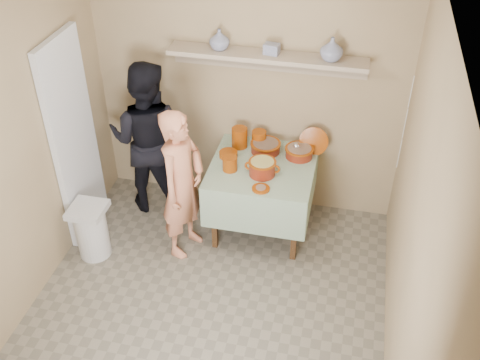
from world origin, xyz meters
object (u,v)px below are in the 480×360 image
(serving_table, at_px, (262,175))
(person_cook, at_px, (182,185))
(trash_bin, at_px, (92,230))
(cazuela_rice, at_px, (262,167))
(person_helper, at_px, (148,138))

(serving_table, bearing_deg, person_cook, -146.13)
(trash_bin, bearing_deg, cazuela_rice, 20.99)
(serving_table, height_order, trash_bin, serving_table)
(person_cook, xyz_separation_m, cazuela_rice, (0.67, 0.29, 0.10))
(person_cook, relative_size, trash_bin, 2.65)
(serving_table, distance_m, cazuela_rice, 0.25)
(person_helper, xyz_separation_m, cazuela_rice, (1.21, -0.29, 0.04))
(person_helper, relative_size, cazuela_rice, 4.91)
(person_helper, relative_size, serving_table, 1.67)
(serving_table, relative_size, cazuela_rice, 2.95)
(person_cook, bearing_deg, cazuela_rice, -51.15)
(person_cook, distance_m, trash_bin, 0.99)
(person_helper, distance_m, trash_bin, 1.05)
(person_cook, relative_size, person_helper, 0.92)
(person_cook, xyz_separation_m, person_helper, (-0.53, 0.58, 0.07))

